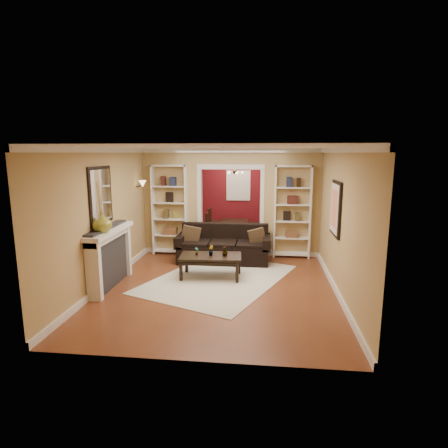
# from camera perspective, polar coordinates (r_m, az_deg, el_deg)

# --- Properties ---
(floor) EXTENTS (8.00, 8.00, 0.00)m
(floor) POSITION_cam_1_polar(r_m,az_deg,el_deg) (8.70, 0.27, -6.57)
(floor) COLOR brown
(floor) RESTS_ON ground
(ceiling) EXTENTS (8.00, 8.00, 0.00)m
(ceiling) POSITION_cam_1_polar(r_m,az_deg,el_deg) (8.30, 0.28, 11.51)
(ceiling) COLOR white
(ceiling) RESTS_ON ground
(wall_back) EXTENTS (8.00, 0.00, 8.00)m
(wall_back) POSITION_cam_1_polar(r_m,az_deg,el_deg) (12.35, 2.22, 4.99)
(wall_back) COLOR tan
(wall_back) RESTS_ON ground
(wall_front) EXTENTS (8.00, 0.00, 8.00)m
(wall_front) POSITION_cam_1_polar(r_m,az_deg,el_deg) (4.52, -5.05, -5.25)
(wall_front) COLOR tan
(wall_front) RESTS_ON ground
(wall_left) EXTENTS (0.00, 8.00, 8.00)m
(wall_left) POSITION_cam_1_polar(r_m,az_deg,el_deg) (8.91, -14.28, 2.42)
(wall_left) COLOR tan
(wall_left) RESTS_ON ground
(wall_right) EXTENTS (0.00, 8.00, 8.00)m
(wall_right) POSITION_cam_1_polar(r_m,az_deg,el_deg) (8.47, 15.61, 1.93)
(wall_right) COLOR tan
(wall_right) RESTS_ON ground
(partition_wall) EXTENTS (4.50, 0.15, 2.70)m
(partition_wall) POSITION_cam_1_polar(r_m,az_deg,el_deg) (9.58, 1.02, 3.32)
(partition_wall) COLOR tan
(partition_wall) RESTS_ON floor
(red_back_panel) EXTENTS (4.44, 0.04, 2.64)m
(red_back_panel) POSITION_cam_1_polar(r_m,az_deg,el_deg) (12.32, 2.21, 4.84)
(red_back_panel) COLOR maroon
(red_back_panel) RESTS_ON floor
(dining_window) EXTENTS (0.78, 0.03, 0.98)m
(dining_window) POSITION_cam_1_polar(r_m,az_deg,el_deg) (12.26, 2.20, 5.89)
(dining_window) COLOR #8CA5CC
(dining_window) RESTS_ON wall_back
(area_rug) EXTENTS (3.38, 3.87, 0.01)m
(area_rug) POSITION_cam_1_polar(r_m,az_deg,el_deg) (7.91, -0.83, -8.33)
(area_rug) COLOR beige
(area_rug) RESTS_ON floor
(sofa) EXTENTS (2.25, 0.97, 0.88)m
(sofa) POSITION_cam_1_polar(r_m,az_deg,el_deg) (9.02, -0.07, -3.04)
(sofa) COLOR black
(sofa) RESTS_ON floor
(pillow_left) EXTENTS (0.45, 0.20, 0.44)m
(pillow_left) POSITION_cam_1_polar(r_m,az_deg,el_deg) (9.08, -5.09, -1.65)
(pillow_left) COLOR brown
(pillow_left) RESTS_ON sofa
(pillow_right) EXTENTS (0.40, 0.21, 0.38)m
(pillow_right) POSITION_cam_1_polar(r_m,az_deg,el_deg) (8.91, 5.01, -2.06)
(pillow_right) COLOR brown
(pillow_right) RESTS_ON sofa
(coffee_table) EXTENTS (1.32, 0.77, 0.48)m
(coffee_table) POSITION_cam_1_polar(r_m,az_deg,el_deg) (7.93, -2.03, -6.48)
(coffee_table) COLOR black
(coffee_table) RESTS_ON floor
(plant_left) EXTENTS (0.10, 0.11, 0.17)m
(plant_left) POSITION_cam_1_polar(r_m,az_deg,el_deg) (7.89, -4.19, -4.13)
(plant_left) COLOR #336626
(plant_left) RESTS_ON coffee_table
(plant_center) EXTENTS (0.13, 0.14, 0.21)m
(plant_center) POSITION_cam_1_polar(r_m,az_deg,el_deg) (7.83, -2.04, -4.05)
(plant_center) COLOR #336626
(plant_center) RESTS_ON coffee_table
(plant_right) EXTENTS (0.16, 0.16, 0.22)m
(plant_right) POSITION_cam_1_polar(r_m,az_deg,el_deg) (7.80, 0.13, -4.10)
(plant_right) COLOR #336626
(plant_right) RESTS_ON coffee_table
(bookshelf_left) EXTENTS (0.90, 0.30, 2.30)m
(bookshelf_left) POSITION_cam_1_polar(r_m,az_deg,el_deg) (9.71, -8.23, 2.11)
(bookshelf_left) COLOR white
(bookshelf_left) RESTS_ON floor
(bookshelf_right) EXTENTS (0.90, 0.30, 2.30)m
(bookshelf_right) POSITION_cam_1_polar(r_m,az_deg,el_deg) (9.42, 10.35, 1.79)
(bookshelf_right) COLOR white
(bookshelf_right) RESTS_ON floor
(fireplace) EXTENTS (0.32, 1.70, 1.16)m
(fireplace) POSITION_cam_1_polar(r_m,az_deg,el_deg) (7.65, -16.79, -4.97)
(fireplace) COLOR white
(fireplace) RESTS_ON floor
(vase) EXTENTS (0.45, 0.45, 0.38)m
(vase) POSITION_cam_1_polar(r_m,az_deg,el_deg) (7.19, -18.13, 0.27)
(vase) COLOR olive
(vase) RESTS_ON fireplace
(mirror) EXTENTS (0.03, 0.95, 1.10)m
(mirror) POSITION_cam_1_polar(r_m,az_deg,el_deg) (7.48, -18.29, 4.14)
(mirror) COLOR silver
(mirror) RESTS_ON wall_left
(wall_sconce) EXTENTS (0.18, 0.18, 0.22)m
(wall_sconce) POSITION_cam_1_polar(r_m,az_deg,el_deg) (9.34, -12.66, 5.83)
(wall_sconce) COLOR #FFE0A5
(wall_sconce) RESTS_ON wall_left
(framed_art) EXTENTS (0.04, 0.85, 1.05)m
(framed_art) POSITION_cam_1_polar(r_m,az_deg,el_deg) (7.45, 16.60, 2.28)
(framed_art) COLOR black
(framed_art) RESTS_ON wall_right
(dining_table) EXTENTS (1.48, 0.83, 0.52)m
(dining_table) POSITION_cam_1_polar(r_m,az_deg,el_deg) (11.33, 1.62, -1.11)
(dining_table) COLOR black
(dining_table) RESTS_ON floor
(dining_chair_nw) EXTENTS (0.47, 0.47, 0.89)m
(dining_chair_nw) POSITION_cam_1_polar(r_m,az_deg,el_deg) (11.06, -1.35, -0.43)
(dining_chair_nw) COLOR black
(dining_chair_nw) RESTS_ON floor
(dining_chair_ne) EXTENTS (0.52, 0.52, 0.85)m
(dining_chair_ne) POSITION_cam_1_polar(r_m,az_deg,el_deg) (10.97, 4.36, -0.66)
(dining_chair_ne) COLOR black
(dining_chair_ne) RESTS_ON floor
(dining_chair_sw) EXTENTS (0.60, 0.60, 0.94)m
(dining_chair_sw) POSITION_cam_1_polar(r_m,az_deg,el_deg) (11.63, -0.96, 0.27)
(dining_chair_sw) COLOR black
(dining_chair_sw) RESTS_ON floor
(dining_chair_se) EXTENTS (0.49, 0.49, 0.87)m
(dining_chair_se) POSITION_cam_1_polar(r_m,az_deg,el_deg) (11.56, 4.46, -0.02)
(dining_chair_se) COLOR black
(dining_chair_se) RESTS_ON floor
(chandelier) EXTENTS (0.50, 0.50, 0.30)m
(chandelier) POSITION_cam_1_polar(r_m,az_deg,el_deg) (11.01, 1.76, 7.79)
(chandelier) COLOR #312216
(chandelier) RESTS_ON ceiling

